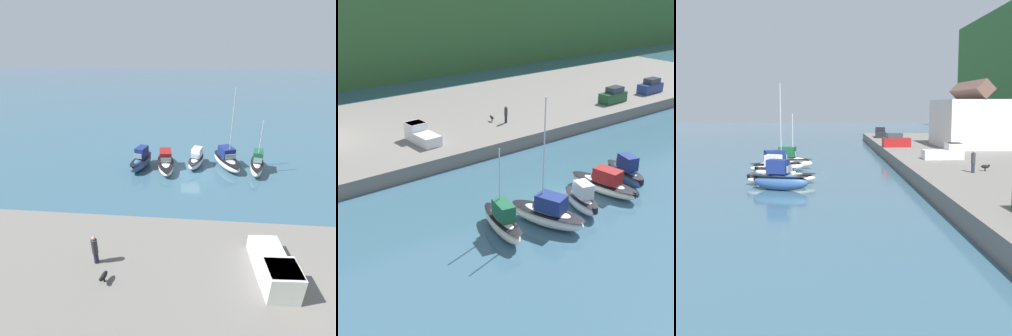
{
  "view_description": "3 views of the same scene",
  "coord_description": "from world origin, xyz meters",
  "views": [
    {
      "loc": [
        0.24,
        30.41,
        14.7
      ],
      "look_at": [
        2.63,
        3.88,
        2.21
      ],
      "focal_mm": 28.0,
      "sensor_mm": 36.0,
      "label": 1
    },
    {
      "loc": [
        -27.1,
        -25.81,
        18.86
      ],
      "look_at": [
        -3.67,
        4.75,
        2.39
      ],
      "focal_mm": 50.0,
      "sensor_mm": 36.0,
      "label": 2
    },
    {
      "loc": [
        49.49,
        3.7,
        7.84
      ],
      "look_at": [
        2.28,
        5.57,
        1.48
      ],
      "focal_mm": 50.0,
      "sensor_mm": 36.0,
      "label": 3
    }
  ],
  "objects": [
    {
      "name": "moored_boat_0",
      "position": [
        -8.3,
        -0.81,
        1.02
      ],
      "size": [
        2.81,
        6.08,
        6.81
      ],
      "rotation": [
        0.0,
        0.0,
        -0.22
      ],
      "color": "white",
      "rests_on": "ground_plane"
    },
    {
      "name": "moored_boat_4",
      "position": [
        6.54,
        -0.51,
        1.06
      ],
      "size": [
        3.04,
        5.67,
        2.86
      ],
      "rotation": [
        0.0,
        0.0,
        -0.28
      ],
      "color": "#33568E",
      "rests_on": "ground_plane"
    },
    {
      "name": "moored_boat_1",
      "position": [
        -4.64,
        -1.96,
        0.99
      ],
      "size": [
        4.15,
        6.79,
        10.36
      ],
      "rotation": [
        0.0,
        0.0,
        0.33
      ],
      "color": "silver",
      "rests_on": "ground_plane"
    },
    {
      "name": "moored_boat_3",
      "position": [
        3.38,
        -0.77,
        0.85
      ],
      "size": [
        2.98,
        7.13,
        2.37
      ],
      "rotation": [
        0.0,
        0.0,
        0.14
      ],
      "color": "white",
      "rests_on": "ground_plane"
    },
    {
      "name": "moored_boat_2",
      "position": [
        -0.63,
        -1.75,
        0.93
      ],
      "size": [
        2.88,
        5.05,
        2.54
      ],
      "rotation": [
        0.0,
        0.0,
        -0.29
      ],
      "color": "white",
      "rests_on": "ground_plane"
    },
    {
      "name": "ground_plane",
      "position": [
        0.0,
        0.0,
        0.0
      ],
      "size": [
        320.0,
        320.0,
        0.0
      ],
      "primitive_type": "plane",
      "color": "#385B70"
    },
    {
      "name": "pickup_truck_1",
      "position": [
        -5.21,
        18.01,
        2.3
      ],
      "size": [
        2.18,
        4.82,
        1.9
      ],
      "rotation": [
        0.0,
        0.0,
        0.05
      ],
      "color": "silver",
      "rests_on": "quay_promenade"
    },
    {
      "name": "dog_on_quay",
      "position": [
        5.21,
        19.18,
        1.94
      ],
      "size": [
        0.44,
        0.88,
        0.68
      ],
      "rotation": [
        0.0,
        0.0,
        6.1
      ],
      "color": "black",
      "rests_on": "quay_promenade"
    },
    {
      "name": "person_on_quay",
      "position": [
        6.2,
        17.64,
        2.58
      ],
      "size": [
        0.4,
        0.4,
        2.14
      ],
      "color": "#232838",
      "rests_on": "quay_promenade"
    }
  ]
}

